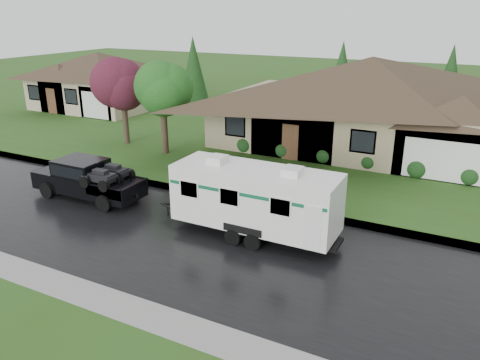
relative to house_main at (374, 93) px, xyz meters
name	(u,v)px	position (x,y,z in m)	size (l,w,h in m)	color
ground	(238,225)	(-2.29, -13.84, -3.59)	(140.00, 140.00, 0.00)	#2F5119
road	(214,246)	(-2.29, -15.84, -3.59)	(140.00, 8.00, 0.01)	black
curb	(261,205)	(-2.29, -11.59, -3.52)	(140.00, 0.50, 0.15)	gray
lawn	(339,139)	(-2.29, 1.16, -3.52)	(140.00, 26.00, 0.15)	#2F5119
house_main	(374,93)	(0.00, 0.00, 0.00)	(19.44, 10.80, 6.90)	tan
house_far	(100,76)	(-24.07, 2.02, -0.62)	(10.80, 8.64, 5.80)	tan
tree_left_green	(162,90)	(-10.81, -7.02, 0.40)	(3.35, 3.35, 5.55)	#382B1E
tree_red	(122,86)	(-14.44, -6.27, 0.28)	(3.25, 3.25, 5.38)	#382B1E
shrub_row	(346,157)	(-0.29, -4.54, -2.94)	(13.60, 1.00, 1.00)	#143814
pickup_truck	(86,178)	(-10.09, -14.33, -2.60)	(5.53, 2.10, 1.84)	black
travel_trailer	(255,197)	(-1.29, -14.33, -1.97)	(6.82, 2.40, 3.06)	white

